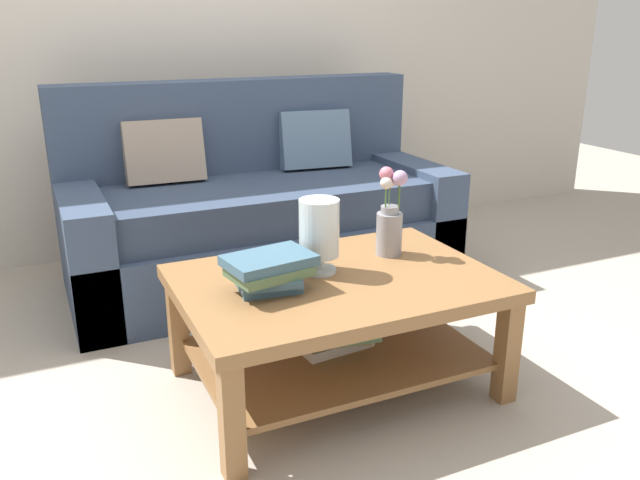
# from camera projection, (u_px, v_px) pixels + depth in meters

# --- Properties ---
(ground_plane) EXTENTS (10.00, 10.00, 0.00)m
(ground_plane) POSITION_uv_depth(u_px,v_px,m) (298.00, 348.00, 2.85)
(ground_plane) COLOR #ADA393
(back_wall) EXTENTS (6.40, 0.12, 2.70)m
(back_wall) POSITION_uv_depth(u_px,v_px,m) (187.00, 23.00, 3.84)
(back_wall) COLOR beige
(back_wall) RESTS_ON ground
(couch) EXTENTS (2.01, 0.90, 1.06)m
(couch) POSITION_uv_depth(u_px,v_px,m) (258.00, 215.00, 3.52)
(couch) COLOR #384760
(couch) RESTS_ON ground
(coffee_table) EXTENTS (1.17, 0.82, 0.46)m
(coffee_table) POSITION_uv_depth(u_px,v_px,m) (336.00, 309.00, 2.46)
(coffee_table) COLOR olive
(coffee_table) RESTS_ON ground
(book_stack_main) EXTENTS (0.33, 0.25, 0.13)m
(book_stack_main) POSITION_uv_depth(u_px,v_px,m) (269.00, 271.00, 2.27)
(book_stack_main) COLOR #3D6075
(book_stack_main) RESTS_ON coffee_table
(glass_hurricane_vase) EXTENTS (0.15, 0.15, 0.28)m
(glass_hurricane_vase) POSITION_uv_depth(u_px,v_px,m) (319.00, 231.00, 2.42)
(glass_hurricane_vase) COLOR silver
(glass_hurricane_vase) RESTS_ON coffee_table
(flower_pitcher) EXTENTS (0.11, 0.12, 0.36)m
(flower_pitcher) POSITION_uv_depth(u_px,v_px,m) (390.00, 218.00, 2.61)
(flower_pitcher) COLOR gray
(flower_pitcher) RESTS_ON coffee_table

